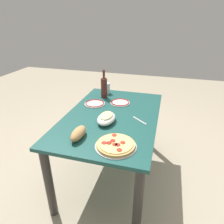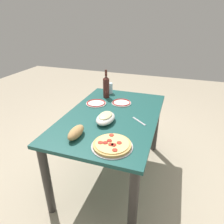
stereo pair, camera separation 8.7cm
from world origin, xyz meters
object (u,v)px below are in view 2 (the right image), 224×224
side_plate_near (121,103)px  wine_bottle (106,86)px  side_plate_far (96,103)px  dining_table (112,126)px  pepperoni_pizza (112,145)px  baked_pasta_dish (106,118)px  bread_loaf (76,132)px  water_glass (109,88)px

side_plate_near → wine_bottle: bearing=61.2°
wine_bottle → side_plate_far: 0.25m
dining_table → pepperoni_pizza: pepperoni_pizza is taller
wine_bottle → pepperoni_pizza: bearing=-157.4°
baked_pasta_dish → side_plate_near: size_ratio=1.17×
wine_bottle → bread_loaf: size_ratio=1.53×
dining_table → water_glass: 0.60m
side_plate_near → water_glass: bearing=41.1°
baked_pasta_dish → side_plate_near: 0.43m
side_plate_near → baked_pasta_dish: bearing=177.5°
pepperoni_pizza → bread_loaf: size_ratio=1.46×
pepperoni_pizza → baked_pasta_dish: size_ratio=1.24×
water_glass → bread_loaf: (-0.97, -0.07, -0.02)m
baked_pasta_dish → side_plate_far: (0.33, 0.23, -0.03)m
pepperoni_pizza → wine_bottle: size_ratio=0.95×
baked_pasta_dish → water_glass: bearing=16.5°
water_glass → bread_loaf: size_ratio=0.60×
baked_pasta_dish → bread_loaf: size_ratio=1.17×
dining_table → side_plate_near: side_plate_near is taller
dining_table → baked_pasta_dish: baked_pasta_dish is taller
baked_pasta_dish → side_plate_far: baked_pasta_dish is taller
baked_pasta_dish → pepperoni_pizza: bearing=-152.5°
water_glass → dining_table: bearing=-158.4°
wine_bottle → bread_loaf: (-0.84, -0.06, -0.09)m
dining_table → side_plate_far: side_plate_far is taller
pepperoni_pizza → side_plate_far: (0.66, 0.40, -0.01)m
wine_bottle → side_plate_near: wine_bottle is taller
baked_pasta_dish → wine_bottle: bearing=19.5°
pepperoni_pizza → wine_bottle: 0.95m
dining_table → wine_bottle: size_ratio=4.19×
baked_pasta_dish → side_plate_near: bearing=-2.5°
side_plate_near → bread_loaf: bearing=168.3°
pepperoni_pizza → side_plate_far: size_ratio=1.42×
dining_table → side_plate_far: 0.33m
wine_bottle → side_plate_near: 0.27m
dining_table → water_glass: bearing=21.6°
wine_bottle → side_plate_far: bearing=170.7°
water_glass → side_plate_near: bearing=-138.9°
wine_bottle → side_plate_far: (-0.21, 0.04, -0.12)m
baked_pasta_dish → bread_loaf: (-0.29, 0.13, -0.00)m
water_glass → pepperoni_pizza: bearing=-159.7°
baked_pasta_dish → bread_loaf: bearing=155.9°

